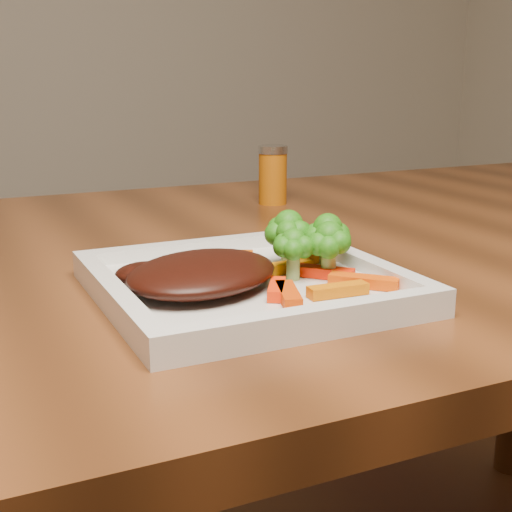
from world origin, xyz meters
name	(u,v)px	position (x,y,z in m)	size (l,w,h in m)	color
dining_table	(342,480)	(0.02, -0.09, 0.38)	(1.60, 0.90, 0.75)	#5C2F15
plate	(246,289)	(-0.22, -0.29, 0.76)	(0.27, 0.27, 0.01)	silver
steak	(202,273)	(-0.26, -0.29, 0.78)	(0.15, 0.12, 0.03)	black
broccoli_0	(289,233)	(-0.16, -0.26, 0.80)	(0.05, 0.05, 0.07)	#3E7713
broccoli_1	(327,239)	(-0.13, -0.29, 0.79)	(0.05, 0.05, 0.06)	#307713
broccoli_2	(329,248)	(-0.14, -0.31, 0.79)	(0.05, 0.05, 0.06)	#237A14
broccoli_3	(293,248)	(-0.18, -0.30, 0.79)	(0.05, 0.05, 0.06)	#185C0F
carrot_0	(338,290)	(-0.16, -0.36, 0.77)	(0.06, 0.01, 0.01)	#CB6103
carrot_1	(364,281)	(-0.13, -0.35, 0.77)	(0.06, 0.02, 0.01)	#DB4503
carrot_2	(288,295)	(-0.21, -0.36, 0.77)	(0.06, 0.02, 0.01)	#CA3803
carrot_3	(319,256)	(-0.12, -0.25, 0.77)	(0.06, 0.02, 0.01)	#CD5603
carrot_4	(246,261)	(-0.20, -0.24, 0.77)	(0.06, 0.01, 0.01)	#D14A03
carrot_5	(323,272)	(-0.15, -0.31, 0.77)	(0.06, 0.02, 0.01)	#F62304
carrot_6	(289,267)	(-0.17, -0.28, 0.77)	(0.05, 0.01, 0.01)	orange
spice_shaker	(273,175)	(0.01, 0.12, 0.80)	(0.04, 0.04, 0.09)	#A05008
carrot_7	(277,289)	(-0.21, -0.34, 0.77)	(0.05, 0.01, 0.01)	#F92B04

